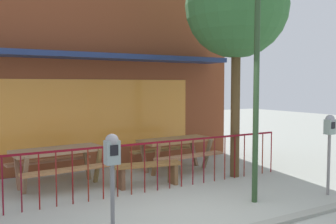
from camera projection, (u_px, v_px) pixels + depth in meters
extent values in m
plane|color=#A8AB9F|center=(196.00, 219.00, 5.92)|extent=(40.00, 40.00, 0.00)
cube|color=#591920|center=(94.00, 166.00, 9.79)|extent=(8.02, 0.54, 0.01)
cube|color=brown|center=(93.00, 75.00, 9.62)|extent=(8.02, 0.50, 4.65)
cube|color=orange|center=(97.00, 114.00, 9.47)|extent=(5.21, 0.02, 1.70)
cube|color=navy|center=(102.00, 56.00, 9.02)|extent=(6.82, 0.84, 0.12)
cube|color=maroon|center=(145.00, 144.00, 7.32)|extent=(6.74, 0.04, 0.04)
cylinder|color=maroon|center=(3.00, 186.00, 6.06)|extent=(0.02, 0.02, 0.95)
cylinder|color=maroon|center=(21.00, 184.00, 6.20)|extent=(0.02, 0.02, 0.95)
cylinder|color=maroon|center=(39.00, 181.00, 6.35)|extent=(0.02, 0.02, 0.95)
cylinder|color=maroon|center=(56.00, 179.00, 6.49)|extent=(0.02, 0.02, 0.95)
cylinder|color=maroon|center=(73.00, 177.00, 6.63)|extent=(0.02, 0.02, 0.95)
cylinder|color=maroon|center=(88.00, 175.00, 6.78)|extent=(0.02, 0.02, 0.95)
cylinder|color=maroon|center=(103.00, 173.00, 6.92)|extent=(0.02, 0.02, 0.95)
cylinder|color=maroon|center=(118.00, 172.00, 7.06)|extent=(0.02, 0.02, 0.95)
cylinder|color=maroon|center=(131.00, 170.00, 7.21)|extent=(0.02, 0.02, 0.95)
cylinder|color=maroon|center=(145.00, 168.00, 7.35)|extent=(0.02, 0.02, 0.95)
cylinder|color=maroon|center=(157.00, 167.00, 7.49)|extent=(0.02, 0.02, 0.95)
cylinder|color=maroon|center=(170.00, 165.00, 7.64)|extent=(0.02, 0.02, 0.95)
cylinder|color=maroon|center=(182.00, 164.00, 7.78)|extent=(0.02, 0.02, 0.95)
cylinder|color=maroon|center=(193.00, 162.00, 7.92)|extent=(0.02, 0.02, 0.95)
cylinder|color=maroon|center=(204.00, 161.00, 8.07)|extent=(0.02, 0.02, 0.95)
cylinder|color=maroon|center=(215.00, 159.00, 8.21)|extent=(0.02, 0.02, 0.95)
cylinder|color=maroon|center=(225.00, 158.00, 8.36)|extent=(0.02, 0.02, 0.95)
cylinder|color=maroon|center=(235.00, 157.00, 8.50)|extent=(0.02, 0.02, 0.95)
cylinder|color=maroon|center=(244.00, 156.00, 8.64)|extent=(0.02, 0.02, 0.95)
cylinder|color=maroon|center=(254.00, 154.00, 8.79)|extent=(0.02, 0.02, 0.95)
cylinder|color=maroon|center=(263.00, 153.00, 8.93)|extent=(0.02, 0.02, 0.95)
cylinder|color=maroon|center=(271.00, 152.00, 9.07)|extent=(0.02, 0.02, 0.95)
cube|color=#9A7755|center=(58.00, 150.00, 7.79)|extent=(1.86, 0.92, 0.07)
cube|color=#A67143|center=(69.00, 170.00, 7.37)|extent=(1.82, 0.42, 0.05)
cube|color=#A36D4F|center=(49.00, 161.00, 8.26)|extent=(1.82, 0.42, 0.05)
cube|color=#89674B|center=(25.00, 176.00, 7.16)|extent=(0.10, 0.35, 0.78)
cube|color=#8D5E46|center=(17.00, 171.00, 7.61)|extent=(0.10, 0.35, 0.78)
cube|color=olive|center=(98.00, 166.00, 8.02)|extent=(0.10, 0.35, 0.78)
cube|color=olive|center=(87.00, 162.00, 8.48)|extent=(0.10, 0.35, 0.78)
cube|color=#9B7344|center=(176.00, 140.00, 9.23)|extent=(1.83, 0.84, 0.07)
cube|color=#A5714C|center=(190.00, 156.00, 8.79)|extent=(1.81, 0.34, 0.05)
cube|color=#9C7B46|center=(164.00, 149.00, 9.71)|extent=(1.81, 0.34, 0.05)
cube|color=#8C603B|center=(156.00, 161.00, 8.62)|extent=(0.09, 0.35, 0.78)
cube|color=brown|center=(144.00, 157.00, 9.08)|extent=(0.09, 0.35, 0.78)
cube|color=#7F684A|center=(207.00, 154.00, 9.43)|extent=(0.09, 0.35, 0.78)
cube|color=#7D5F46|center=(193.00, 151.00, 9.90)|extent=(0.09, 0.35, 0.78)
cube|color=olive|center=(147.00, 165.00, 7.80)|extent=(1.43, 0.55, 0.06)
cube|color=brown|center=(121.00, 178.00, 7.62)|extent=(0.08, 0.29, 0.45)
cube|color=brown|center=(173.00, 173.00, 8.02)|extent=(0.08, 0.29, 0.45)
cylinder|color=slate|center=(113.00, 205.00, 4.92)|extent=(0.06, 0.06, 1.06)
cube|color=gray|center=(112.00, 152.00, 4.87)|extent=(0.18, 0.14, 0.31)
sphere|color=gray|center=(112.00, 140.00, 4.86)|extent=(0.17, 0.17, 0.17)
cube|color=black|center=(114.00, 150.00, 4.81)|extent=(0.11, 0.01, 0.13)
cylinder|color=gray|center=(329.00, 165.00, 7.19)|extent=(0.06, 0.06, 1.15)
cube|color=gray|center=(330.00, 127.00, 7.14)|extent=(0.18, 0.14, 0.28)
sphere|color=gray|center=(330.00, 119.00, 7.13)|extent=(0.17, 0.17, 0.17)
cube|color=black|center=(333.00, 125.00, 7.07)|extent=(0.11, 0.01, 0.12)
cylinder|color=#4E391F|center=(235.00, 107.00, 8.56)|extent=(0.20, 0.20, 3.17)
sphere|color=#346A35|center=(237.00, 6.00, 8.41)|extent=(2.27, 2.27, 2.27)
cylinder|color=#294424|center=(256.00, 102.00, 6.67)|extent=(0.10, 0.10, 3.55)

